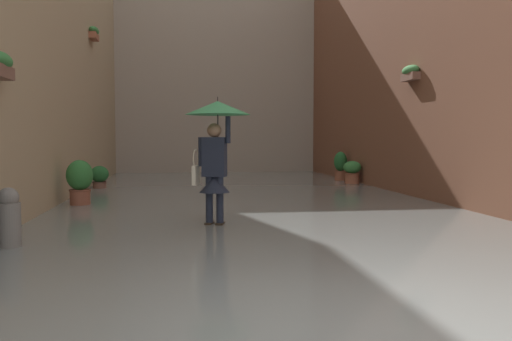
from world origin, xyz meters
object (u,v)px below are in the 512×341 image
(person_wading, at_px, (216,135))
(potted_plant_near_right, at_px, (99,177))
(mooring_bollard, at_px, (9,220))
(potted_plant_mid_right, at_px, (80,181))
(potted_plant_far_left, at_px, (340,166))
(potted_plant_near_left, at_px, (352,172))

(person_wading, height_order, potted_plant_near_right, person_wading)
(mooring_bollard, bearing_deg, potted_plant_mid_right, -91.17)
(person_wading, distance_m, mooring_bollard, 3.35)
(potted_plant_mid_right, xyz_separation_m, mooring_bollard, (0.09, 4.46, -0.14))
(potted_plant_far_left, bearing_deg, potted_plant_near_right, 12.95)
(potted_plant_far_left, bearing_deg, potted_plant_mid_right, 36.48)
(potted_plant_far_left, xyz_separation_m, mooring_bollard, (7.52, 9.95, -0.12))
(potted_plant_near_left, bearing_deg, potted_plant_far_left, -90.58)
(person_wading, bearing_deg, mooring_bollard, 27.56)
(potted_plant_near_right, height_order, mooring_bollard, mooring_bollard)
(potted_plant_near_left, bearing_deg, person_wading, 56.88)
(potted_plant_near_left, xyz_separation_m, potted_plant_far_left, (-0.01, -1.27, 0.11))
(potted_plant_mid_right, bearing_deg, potted_plant_near_left, -150.33)
(potted_plant_near_left, relative_size, potted_plant_far_left, 0.75)
(potted_plant_near_right, distance_m, mooring_bollard, 8.21)
(potted_plant_near_right, relative_size, potted_plant_near_left, 0.91)
(person_wading, distance_m, potted_plant_far_left, 9.77)
(potted_plant_mid_right, bearing_deg, potted_plant_far_left, -143.52)
(potted_plant_near_left, xyz_separation_m, mooring_bollard, (7.51, 8.69, -0.01))
(mooring_bollard, bearing_deg, potted_plant_near_left, -130.85)
(potted_plant_mid_right, relative_size, potted_plant_near_right, 1.45)
(person_wading, distance_m, potted_plant_near_right, 7.42)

